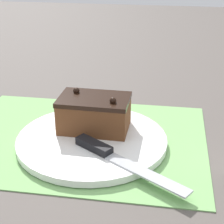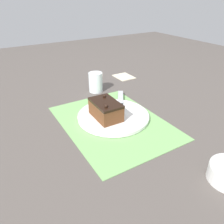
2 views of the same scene
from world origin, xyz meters
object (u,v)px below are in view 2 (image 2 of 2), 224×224
at_px(cake_plate, 113,116).
at_px(drinking_glass, 96,82).
at_px(chocolate_cake, 106,109).
at_px(serving_knife, 121,105).

height_order(cake_plate, drinking_glass, drinking_glass).
bearing_deg(drinking_glass, chocolate_cake, -19.93).
height_order(cake_plate, chocolate_cake, chocolate_cake).
relative_size(chocolate_cake, serving_knife, 0.66).
xyz_separation_m(cake_plate, drinking_glass, (-0.26, 0.06, 0.04)).
relative_size(chocolate_cake, drinking_glass, 1.41).
distance_m(cake_plate, drinking_glass, 0.27).
bearing_deg(drinking_glass, cake_plate, -13.31).
bearing_deg(cake_plate, drinking_glass, 166.69).
bearing_deg(chocolate_cake, serving_knife, 115.65).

